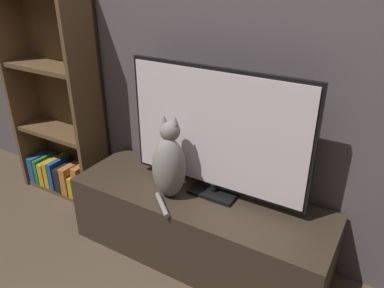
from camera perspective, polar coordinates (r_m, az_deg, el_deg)
wall_back at (r=2.04m, az=5.42°, el=17.29°), size 4.80×0.05×2.60m
tv_stand at (r=2.25m, az=0.92°, el=-12.39°), size 1.52×0.49×0.42m
tv at (r=1.97m, az=3.71°, el=1.61°), size 1.04×0.16×0.73m
cat at (r=2.04m, az=-3.49°, el=-3.11°), size 0.23×0.30×0.47m
bookshelf at (r=2.88m, az=-19.38°, el=4.40°), size 0.70×0.28×1.46m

